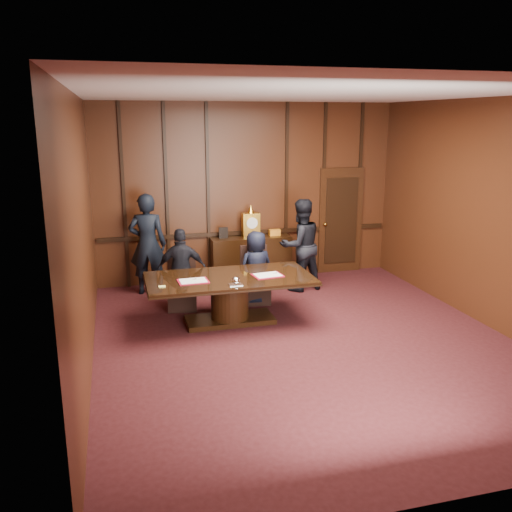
{
  "coord_description": "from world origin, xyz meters",
  "views": [
    {
      "loc": [
        -2.59,
        -6.92,
        3.18
      ],
      "look_at": [
        -0.45,
        1.18,
        1.05
      ],
      "focal_mm": 38.0,
      "sensor_mm": 36.0,
      "label": 1
    }
  ],
  "objects": [
    {
      "name": "witness_right",
      "position": [
        0.76,
        2.45,
        0.87
      ],
      "size": [
        0.96,
        0.82,
        1.74
      ],
      "primitive_type": "imported",
      "rotation": [
        0.0,
        0.0,
        3.34
      ],
      "color": "black",
      "rests_on": "ground"
    },
    {
      "name": "witness_left",
      "position": [
        -2.03,
        2.95,
        0.94
      ],
      "size": [
        0.77,
        0.6,
        1.88
      ],
      "primitive_type": "imported",
      "rotation": [
        0.0,
        0.0,
        2.91
      ],
      "color": "black",
      "rests_on": "ground"
    },
    {
      "name": "sideboard",
      "position": [
        0.0,
        3.26,
        0.49
      ],
      "size": [
        1.6,
        0.45,
        1.54
      ],
      "color": "black",
      "rests_on": "ground"
    },
    {
      "name": "signatory_left",
      "position": [
        -1.55,
        1.9,
        0.71
      ],
      "size": [
        0.86,
        0.43,
        1.41
      ],
      "primitive_type": "imported",
      "rotation": [
        0.0,
        0.0,
        3.03
      ],
      "color": "black",
      "rests_on": "ground"
    },
    {
      "name": "folder_left",
      "position": [
        -1.49,
        0.99,
        0.77
      ],
      "size": [
        0.47,
        0.35,
        0.02
      ],
      "rotation": [
        0.0,
        0.0,
        0.04
      ],
      "color": "#AB0F29",
      "rests_on": "conference_table"
    },
    {
      "name": "chair_left",
      "position": [
        -1.55,
        1.98,
        0.29
      ],
      "size": [
        0.55,
        0.55,
        0.99
      ],
      "rotation": [
        0.0,
        0.0,
        -0.15
      ],
      "color": "black",
      "rests_on": "ground"
    },
    {
      "name": "signatory_right",
      "position": [
        -0.25,
        1.9,
        0.65
      ],
      "size": [
        0.71,
        0.54,
        1.3
      ],
      "primitive_type": "imported",
      "rotation": [
        0.0,
        0.0,
        3.36
      ],
      "color": "black",
      "rests_on": "ground"
    },
    {
      "name": "conference_table",
      "position": [
        -0.9,
        1.1,
        0.51
      ],
      "size": [
        2.62,
        1.32,
        0.76
      ],
      "color": "black",
      "rests_on": "ground"
    },
    {
      "name": "chair_right",
      "position": [
        -0.25,
        1.98,
        0.29
      ],
      "size": [
        0.52,
        0.52,
        0.99
      ],
      "rotation": [
        0.0,
        0.0,
        -0.08
      ],
      "color": "black",
      "rests_on": "ground"
    },
    {
      "name": "folder_right",
      "position": [
        -0.3,
        1.0,
        0.77
      ],
      "size": [
        0.5,
        0.38,
        0.02
      ],
      "rotation": [
        0.0,
        0.0,
        0.12
      ],
      "color": "#AB0F29",
      "rests_on": "conference_table"
    },
    {
      "name": "room",
      "position": [
        0.07,
        0.14,
        1.72
      ],
      "size": [
        7.0,
        7.04,
        3.5
      ],
      "color": "black",
      "rests_on": "ground"
    },
    {
      "name": "notepad",
      "position": [
        -1.98,
        0.83,
        0.77
      ],
      "size": [
        0.1,
        0.07,
        0.01
      ],
      "primitive_type": "cube",
      "rotation": [
        0.0,
        0.0,
        -0.01
      ],
      "color": "#FFF37C",
      "rests_on": "conference_table"
    },
    {
      "name": "inkstand",
      "position": [
        -0.9,
        0.65,
        0.81
      ],
      "size": [
        0.2,
        0.14,
        0.12
      ],
      "color": "white",
      "rests_on": "conference_table"
    }
  ]
}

